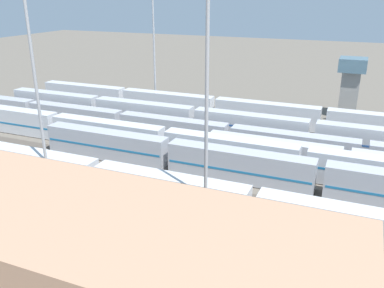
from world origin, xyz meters
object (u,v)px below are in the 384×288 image
Objects in this scene: train_on_track_2 at (194,120)px; control_tower at (350,83)px; light_mast_1 at (207,78)px; train_on_track_3 at (223,134)px; train_on_track_8 at (161,186)px; light_mast_2 at (153,28)px; maintenance_shed at (116,271)px; light_mast_3 at (32,53)px; train_on_track_4 at (346,161)px; train_on_track_5 at (230,152)px; train_on_track_6 at (320,179)px; train_on_track_0 at (266,114)px.

train_on_track_2 is 6.88× the size of control_tower.
train_on_track_3 is at bearing -75.64° from light_mast_1.
train_on_track_8 is 3.63× the size of light_mast_2.
maintenance_shed is at bearing 97.32° from train_on_track_3.
light_mast_3 is (18.96, 27.34, 17.84)m from train_on_track_3.
train_on_track_4 is (-30.90, 10.00, -0.58)m from train_on_track_2.
train_on_track_8 is at bearing -172.63° from light_mast_3.
train_on_track_4 is at bearing 162.07° from train_on_track_2.
train_on_track_3 is at bearing -65.51° from train_on_track_5.
control_tower is (-13.78, -57.39, -10.68)m from light_mast_1.
train_on_track_3 is 4.35× the size of light_mast_3.
light_mast_3 reaches higher than train_on_track_6.
train_on_track_5 is at bearing 114.49° from train_on_track_3.
train_on_track_3 is 47.56m from maintenance_shed.
light_mast_1 is at bearing 114.50° from train_on_track_2.
train_on_track_2 is (13.11, 10.00, -0.03)m from train_on_track_0.
train_on_track_5 is 42.27m from control_tower.
light_mast_3 is 69.76m from control_tower.
maintenance_shed is (13.75, 32.06, 2.68)m from train_on_track_6.
train_on_track_0 is 8.63× the size of control_tower.
train_on_track_6 is 3.20× the size of light_mast_1.
train_on_track_3 is 1.45× the size of train_on_track_6.
train_on_track_5 is (0.50, 25.00, -0.01)m from train_on_track_0.
light_mast_3 reaches higher than train_on_track_2.
train_on_track_3 is at bearing 71.38° from train_on_track_0.
train_on_track_0 is 4.01× the size of light_mast_1.
train_on_track_5 is 3.75× the size of light_mast_3.
train_on_track_3 is at bearing -91.99° from train_on_track_8.
maintenance_shed is (-6.05, 47.06, 3.21)m from train_on_track_3.
control_tower is (-29.24, -23.47, 5.51)m from train_on_track_2.
train_on_track_0 is at bearing -48.34° from train_on_track_4.
train_on_track_6 is at bearing 73.03° from train_on_track_4.
light_mast_1 is 0.73× the size of maintenance_shed.
light_mast_1 is 22.66m from maintenance_shed.
train_on_track_8 is 2.81× the size of maintenance_shed.
train_on_track_5 is at bearing -81.44° from light_mast_1.
train_on_track_5 is 3.79× the size of light_mast_2.
light_mast_2 is (31.79, -47.88, 0.92)m from light_mast_1.
train_on_track_5 is at bearing 134.97° from light_mast_2.
control_tower is (-40.14, -55.81, -11.81)m from light_mast_3.
maintenance_shed is at bearing 105.15° from train_on_track_2.
train_on_track_0 is 2.93× the size of maintenance_shed.
train_on_track_4 is 1.15× the size of maintenance_shed.
light_mast_3 is at bearing 28.12° from train_on_track_4.
maintenance_shed is (-1.49, 37.06, 2.66)m from train_on_track_5.
maintenance_shed is at bearing 90.92° from train_on_track_0.
train_on_track_3 is (-0.87, -25.00, -0.01)m from train_on_track_8.
train_on_track_3 is 24.84m from train_on_track_6.
control_tower reaches higher than maintenance_shed.
train_on_track_2 is 54.00m from maintenance_shed.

